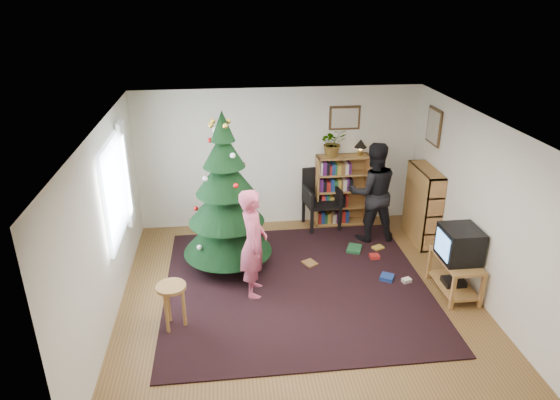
{
  "coord_description": "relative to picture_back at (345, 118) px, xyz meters",
  "views": [
    {
      "loc": [
        -0.96,
        -5.87,
        4.09
      ],
      "look_at": [
        -0.16,
        0.98,
        1.1
      ],
      "focal_mm": 32.0,
      "sensor_mm": 36.0,
      "label": 1
    }
  ],
  "objects": [
    {
      "name": "bookshelf_back",
      "position": [
        -0.02,
        -0.14,
        -1.29
      ],
      "size": [
        0.95,
        0.3,
        1.3
      ],
      "color": "#AA723C",
      "rests_on": "floor"
    },
    {
      "name": "curtain",
      "position": [
        -3.58,
        -1.18,
        -0.45
      ],
      "size": [
        0.06,
        0.35,
        1.6
      ],
      "primitive_type": "cube",
      "color": "white",
      "rests_on": "wall_left"
    },
    {
      "name": "wall_front",
      "position": [
        -1.15,
        -4.97,
        -0.7
      ],
      "size": [
        5.0,
        0.02,
        2.5
      ],
      "primitive_type": "cube",
      "color": "silver",
      "rests_on": "floor"
    },
    {
      "name": "ceiling",
      "position": [
        -1.15,
        -2.48,
        0.55
      ],
      "size": [
        5.0,
        5.0,
        0.0
      ],
      "primitive_type": "plane",
      "rotation": [
        3.14,
        0.0,
        0.0
      ],
      "color": "white",
      "rests_on": "wall_back"
    },
    {
      "name": "floor",
      "position": [
        -1.15,
        -2.48,
        -1.95
      ],
      "size": [
        5.0,
        5.0,
        0.0
      ],
      "primitive_type": "plane",
      "color": "brown",
      "rests_on": "ground"
    },
    {
      "name": "christmas_tree",
      "position": [
        -2.12,
        -1.46,
        -0.91
      ],
      "size": [
        1.37,
        1.37,
        2.49
      ],
      "rotation": [
        0.0,
        0.0,
        -0.28
      ],
      "color": "#3F2816",
      "rests_on": "rug"
    },
    {
      "name": "person_standing",
      "position": [
        -1.77,
        -2.27,
        -1.15
      ],
      "size": [
        0.42,
        0.61,
        1.6
      ],
      "primitive_type": "imported",
      "rotation": [
        0.0,
        0.0,
        1.5
      ],
      "color": "#BC4B64",
      "rests_on": "rug"
    },
    {
      "name": "potted_plant",
      "position": [
        -0.22,
        -0.14,
        -0.4
      ],
      "size": [
        0.5,
        0.45,
        0.5
      ],
      "primitive_type": "imported",
      "rotation": [
        0.0,
        0.0,
        0.13
      ],
      "color": "gray",
      "rests_on": "bookshelf_back"
    },
    {
      "name": "bookshelf_right",
      "position": [
        1.19,
        -0.96,
        -1.29
      ],
      "size": [
        0.3,
        0.95,
        1.3
      ],
      "rotation": [
        0.0,
        0.0,
        1.57
      ],
      "color": "#AA723C",
      "rests_on": "floor"
    },
    {
      "name": "picture_back",
      "position": [
        0.0,
        0.0,
        0.0
      ],
      "size": [
        0.55,
        0.03,
        0.42
      ],
      "color": "#4C3319",
      "rests_on": "wall_back"
    },
    {
      "name": "picture_right",
      "position": [
        1.33,
        -0.73,
        0.0
      ],
      "size": [
        0.03,
        0.5,
        0.6
      ],
      "color": "#4C3319",
      "rests_on": "wall_right"
    },
    {
      "name": "wall_right",
      "position": [
        1.35,
        -2.48,
        -0.7
      ],
      "size": [
        0.02,
        5.0,
        2.5
      ],
      "primitive_type": "cube",
      "color": "silver",
      "rests_on": "floor"
    },
    {
      "name": "stool",
      "position": [
        -2.85,
        -2.94,
        -1.46
      ],
      "size": [
        0.38,
        0.38,
        0.63
      ],
      "color": "#AA723C",
      "rests_on": "floor"
    },
    {
      "name": "wall_back",
      "position": [
        -1.15,
        0.02,
        -0.7
      ],
      "size": [
        5.0,
        0.02,
        2.5
      ],
      "primitive_type": "cube",
      "color": "silver",
      "rests_on": "floor"
    },
    {
      "name": "tv_stand",
      "position": [
        1.07,
        -2.59,
        -1.63
      ],
      "size": [
        0.48,
        0.86,
        0.55
      ],
      "color": "#AA723C",
      "rests_on": "floor"
    },
    {
      "name": "rug",
      "position": [
        -1.15,
        -2.17,
        -1.94
      ],
      "size": [
        3.8,
        3.6,
        0.02
      ],
      "primitive_type": "cube",
      "color": "black",
      "rests_on": "floor"
    },
    {
      "name": "person_by_chair",
      "position": [
        0.34,
        -0.83,
        -1.08
      ],
      "size": [
        0.85,
        0.66,
        1.74
      ],
      "primitive_type": "imported",
      "rotation": [
        0.0,
        0.0,
        3.14
      ],
      "color": "black",
      "rests_on": "rug"
    },
    {
      "name": "window_pane",
      "position": [
        -3.62,
        -1.88,
        -0.45
      ],
      "size": [
        0.04,
        1.2,
        1.4
      ],
      "primitive_type": "cube",
      "color": "silver",
      "rests_on": "wall_left"
    },
    {
      "name": "wall_left",
      "position": [
        -3.65,
        -2.48,
        -0.7
      ],
      "size": [
        0.02,
        5.0,
        2.5
      ],
      "primitive_type": "cube",
      "color": "silver",
      "rests_on": "floor"
    },
    {
      "name": "crt_tv",
      "position": [
        1.07,
        -2.59,
        -1.16
      ],
      "size": [
        0.5,
        0.54,
        0.47
      ],
      "color": "black",
      "rests_on": "tv_stand"
    },
    {
      "name": "armchair",
      "position": [
        -0.41,
        -0.16,
        -1.37
      ],
      "size": [
        0.65,
        0.65,
        1.06
      ],
      "rotation": [
        0.0,
        0.0,
        0.13
      ],
      "color": "black",
      "rests_on": "rug"
    },
    {
      "name": "table_lamp",
      "position": [
        0.28,
        -0.13,
        -0.45
      ],
      "size": [
        0.22,
        0.22,
        0.29
      ],
      "color": "#A57F33",
      "rests_on": "bookshelf_back"
    },
    {
      "name": "floor_clutter",
      "position": [
        0.07,
        -1.68,
        -1.91
      ],
      "size": [
        1.54,
        1.25,
        0.08
      ],
      "color": "#A51E19",
      "rests_on": "rug"
    }
  ]
}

